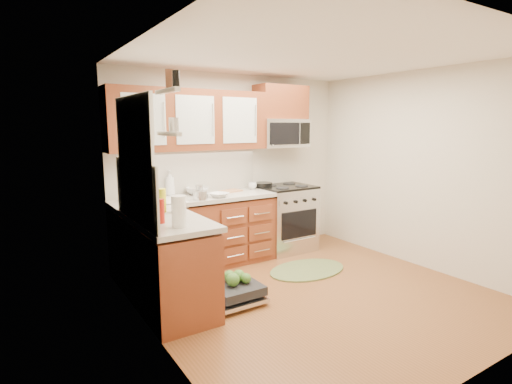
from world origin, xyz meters
TOP-DOWN VIEW (x-y plane):
  - floor at (0.00, 0.00)m, footprint 3.50×3.50m
  - ceiling at (0.00, 0.00)m, footprint 3.50×3.50m
  - wall_back at (0.00, 1.75)m, footprint 3.50×0.04m
  - wall_front at (0.00, -1.75)m, footprint 3.50×0.04m
  - wall_left at (-1.75, 0.00)m, footprint 0.04×3.50m
  - wall_right at (1.75, 0.00)m, footprint 0.04×3.50m
  - base_cabinet_back at (-0.73, 1.45)m, footprint 2.05×0.60m
  - base_cabinet_left at (-1.45, 0.52)m, footprint 0.60×1.25m
  - countertop_back at (-0.72, 1.44)m, footprint 2.07×0.64m
  - countertop_left at (-1.44, 0.53)m, footprint 0.64×1.27m
  - backsplash_back at (-0.73, 1.74)m, footprint 2.05×0.02m
  - backsplash_left at (-1.74, 0.52)m, footprint 0.02×1.25m
  - upper_cabinets at (-0.73, 1.57)m, footprint 2.05×0.35m
  - cabinet_over_mw at (0.68, 1.57)m, footprint 0.76×0.35m
  - range at (0.68, 1.43)m, footprint 0.76×0.64m
  - microwave at (0.68, 1.55)m, footprint 0.76×0.38m
  - sink at (-1.25, 1.42)m, footprint 0.62×0.50m
  - dishwasher at (-0.86, 0.30)m, footprint 0.70×0.60m
  - window at (-1.74, 0.50)m, footprint 0.03×1.05m
  - window_blind at (-1.71, 0.50)m, footprint 0.02×0.96m
  - shelf_upper at (-1.72, -0.35)m, footprint 0.04×0.40m
  - shelf_lower at (-1.72, -0.35)m, footprint 0.04×0.40m
  - rug at (0.39, 0.57)m, footprint 1.19×0.93m
  - skillet at (0.40, 1.60)m, footprint 0.33×0.33m
  - stock_pot at (-0.76, 1.22)m, footprint 0.23×0.23m
  - cutting_board at (-0.16, 1.55)m, footprint 0.32×0.24m
  - canister at (-0.69, 1.42)m, footprint 0.11×0.11m
  - paper_towel_roll at (-1.48, 0.12)m, footprint 0.14×0.14m
  - mustard_bottle at (-1.39, 0.79)m, footprint 0.09×0.09m
  - red_bottle at (-1.56, 0.34)m, footprint 0.08×0.08m
  - wooden_box at (-1.25, 0.70)m, footprint 0.15×0.12m
  - blue_carton at (-1.59, 0.57)m, footprint 0.12×0.09m
  - bowl_a at (-0.50, 1.25)m, footprint 0.29×0.29m
  - bowl_b at (-0.63, 1.60)m, footprint 0.38×0.38m
  - cup at (0.20, 1.58)m, footprint 0.15×0.15m
  - soap_bottle_a at (-0.97, 1.68)m, footprint 0.13×0.13m
  - soap_bottle_b at (-1.51, 0.95)m, footprint 0.10×0.11m
  - soap_bottle_c at (-1.62, 0.89)m, footprint 0.15×0.15m

SIDE VIEW (x-z plane):
  - floor at x=0.00m, z-range 0.00..0.00m
  - rug at x=0.39m, z-range 0.00..0.02m
  - dishwasher at x=-0.86m, z-range 0.00..0.20m
  - base_cabinet_back at x=-0.73m, z-range 0.00..0.85m
  - base_cabinet_left at x=-1.45m, z-range 0.00..0.85m
  - range at x=0.68m, z-range 0.00..0.95m
  - sink at x=-1.25m, z-range 0.67..0.93m
  - countertop_back at x=-0.72m, z-range 0.88..0.93m
  - countertop_left at x=-1.44m, z-range 0.88..0.93m
  - cutting_board at x=-0.16m, z-range 0.93..0.95m
  - bowl_a at x=-0.50m, z-range 0.93..0.98m
  - bowl_b at x=-0.63m, z-range 0.93..1.02m
  - cup at x=0.20m, z-range 0.93..1.02m
  - skillet at x=0.40m, z-range 0.95..1.00m
  - stock_pot at x=-0.76m, z-range 0.93..1.03m
  - wooden_box at x=-1.25m, z-range 0.93..1.06m
  - canister at x=-0.69m, z-range 0.93..1.08m
  - soap_bottle_c at x=-1.62m, z-range 0.93..1.10m
  - blue_carton at x=-1.59m, z-range 0.93..1.10m
  - soap_bottle_b at x=-1.51m, z-range 0.93..1.14m
  - red_bottle at x=-1.56m, z-range 0.93..1.15m
  - mustard_bottle at x=-1.39m, z-range 0.92..1.17m
  - paper_towel_roll at x=-1.48m, z-range 0.93..1.20m
  - soap_bottle_a at x=-0.97m, z-range 0.93..1.25m
  - backsplash_back at x=-0.73m, z-range 0.93..1.49m
  - backsplash_left at x=-1.74m, z-range 0.93..1.49m
  - wall_back at x=0.00m, z-range 0.00..2.50m
  - wall_front at x=0.00m, z-range 0.00..2.50m
  - wall_left at x=-1.75m, z-range 0.00..2.50m
  - wall_right at x=1.75m, z-range 0.00..2.50m
  - window at x=-1.74m, z-range 1.02..2.08m
  - microwave at x=0.68m, z-range 1.50..1.90m
  - shelf_lower at x=-1.72m, z-range 1.74..1.76m
  - upper_cabinets at x=-0.73m, z-range 1.50..2.25m
  - window_blind at x=-1.71m, z-range 1.68..2.08m
  - shelf_upper at x=-1.72m, z-range 2.03..2.06m
  - cabinet_over_mw at x=0.68m, z-range 1.90..2.37m
  - ceiling at x=0.00m, z-range 2.50..2.50m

